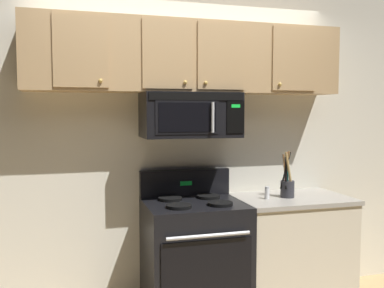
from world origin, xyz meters
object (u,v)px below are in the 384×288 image
at_px(stove_range, 194,257).
at_px(utensil_crock_charcoal, 287,184).
at_px(salt_shaker, 267,193).
at_px(over_range_microwave, 190,115).

height_order(stove_range, utensil_crock_charcoal, utensil_crock_charcoal).
height_order(utensil_crock_charcoal, salt_shaker, utensil_crock_charcoal).
bearing_deg(over_range_microwave, stove_range, -89.86).
relative_size(over_range_microwave, salt_shaker, 7.56).
distance_m(over_range_microwave, utensil_crock_charcoal, 0.98).
bearing_deg(stove_range, salt_shaker, -2.92).
bearing_deg(utensil_crock_charcoal, salt_shaker, -174.11).
xyz_separation_m(over_range_microwave, utensil_crock_charcoal, (0.79, -0.13, -0.57)).
relative_size(stove_range, salt_shaker, 11.14).
bearing_deg(utensil_crock_charcoal, stove_range, 179.19).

